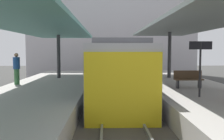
{
  "coord_description": "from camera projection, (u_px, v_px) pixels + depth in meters",
  "views": [
    {
      "loc": [
        -0.59,
        -9.83,
        2.82
      ],
      "look_at": [
        -0.26,
        3.7,
        1.83
      ],
      "focal_mm": 41.06,
      "sensor_mm": 36.0,
      "label": 1
    }
  ],
  "objects": [
    {
      "name": "ground_plane",
      "position": [
        121.0,
        123.0,
        10.02
      ],
      "size": [
        80.0,
        80.0,
        0.0
      ],
      "primitive_type": "plane",
      "color": "#383835"
    },
    {
      "name": "platform_left",
      "position": [
        23.0,
        111.0,
        9.89
      ],
      "size": [
        4.4,
        28.0,
        1.0
      ],
      "primitive_type": "cube",
      "color": "#ADA8A0",
      "rests_on": "ground_plane"
    },
    {
      "name": "platform_right",
      "position": [
        217.0,
        110.0,
        10.08
      ],
      "size": [
        4.4,
        28.0,
        1.0
      ],
      "primitive_type": "cube",
      "color": "#ADA8A0",
      "rests_on": "ground_plane"
    },
    {
      "name": "track_ballast",
      "position": [
        121.0,
        121.0,
        10.02
      ],
      "size": [
        3.2,
        28.0,
        0.2
      ],
      "primitive_type": "cube",
      "color": "#4C4742",
      "rests_on": "ground_plane"
    },
    {
      "name": "rail_near_side",
      "position": [
        102.0,
        117.0,
        9.99
      ],
      "size": [
        0.08,
        28.0,
        0.14
      ],
      "primitive_type": "cube",
      "color": "slate",
      "rests_on": "track_ballast"
    },
    {
      "name": "rail_far_side",
      "position": [
        139.0,
        116.0,
        10.02
      ],
      "size": [
        0.08,
        28.0,
        0.14
      ],
      "primitive_type": "cube",
      "color": "slate",
      "rests_on": "track_ballast"
    },
    {
      "name": "commuter_train",
      "position": [
        115.0,
        69.0,
        16.19
      ],
      "size": [
        2.78,
        15.16,
        3.1
      ],
      "color": "#ADADB2",
      "rests_on": "track_ballast"
    },
    {
      "name": "canopy_left",
      "position": [
        31.0,
        25.0,
        11.04
      ],
      "size": [
        4.18,
        21.0,
        3.09
      ],
      "color": "#333335",
      "rests_on": "platform_left"
    },
    {
      "name": "canopy_right",
      "position": [
        206.0,
        21.0,
        11.21
      ],
      "size": [
        4.18,
        21.0,
        3.28
      ],
      "color": "#333335",
      "rests_on": "platform_right"
    },
    {
      "name": "platform_bench",
      "position": [
        188.0,
        79.0,
        12.68
      ],
      "size": [
        1.4,
        0.41,
        0.86
      ],
      "color": "black",
      "rests_on": "platform_right"
    },
    {
      "name": "platform_sign",
      "position": [
        200.0,
        56.0,
        10.09
      ],
      "size": [
        0.9,
        0.08,
        2.21
      ],
      "color": "#262628",
      "rests_on": "platform_right"
    },
    {
      "name": "passenger_near_bench",
      "position": [
        17.0,
        68.0,
        13.96
      ],
      "size": [
        0.36,
        0.36,
        1.72
      ],
      "color": "#386B3D",
      "rests_on": "platform_left"
    },
    {
      "name": "station_building_backdrop",
      "position": [
        112.0,
        28.0,
        29.56
      ],
      "size": [
        18.0,
        6.0,
        11.0
      ],
      "primitive_type": "cube",
      "color": "#B7B2B7",
      "rests_on": "ground_plane"
    }
  ]
}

